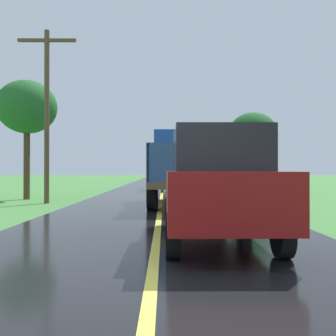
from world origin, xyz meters
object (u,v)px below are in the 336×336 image
object	(u,v)px
banana_truck_near	(182,166)
roadside_tree_near_left	(27,108)
roadside_tree_mid_right	(253,135)
banana_truck_far	(169,168)
following_car	(216,184)
utility_pole_roadside	(47,108)

from	to	relation	value
banana_truck_near	roadside_tree_near_left	size ratio (longest dim) A/B	1.08
roadside_tree_near_left	roadside_tree_mid_right	bearing A→B (deg)	45.61
banana_truck_far	roadside_tree_mid_right	xyz separation A→B (m)	(6.99, 6.14, 2.80)
roadside_tree_near_left	following_car	size ratio (longest dim) A/B	1.31
banana_truck_far	roadside_tree_near_left	world-z (taller)	roadside_tree_near_left
banana_truck_far	roadside_tree_mid_right	size ratio (longest dim) A/B	0.95
banana_truck_near	following_car	bearing A→B (deg)	-88.34
banana_truck_far	utility_pole_roadside	distance (m)	11.22
banana_truck_far	following_car	world-z (taller)	banana_truck_far
utility_pole_roadside	banana_truck_far	bearing A→B (deg)	62.83
utility_pole_roadside	roadside_tree_mid_right	size ratio (longest dim) A/B	1.13
banana_truck_near	roadside_tree_near_left	distance (m)	7.96
banana_truck_far	roadside_tree_mid_right	distance (m)	9.72
roadside_tree_near_left	roadside_tree_mid_right	xyz separation A→B (m)	(13.55, 13.85, 0.12)
utility_pole_roadside	roadside_tree_mid_right	world-z (taller)	utility_pole_roadside
banana_truck_near	utility_pole_roadside	distance (m)	5.90
banana_truck_near	banana_truck_far	xyz separation A→B (m)	(-0.35, 10.59, 0.01)
roadside_tree_near_left	following_car	distance (m)	13.07
banana_truck_far	roadside_tree_near_left	distance (m)	10.47
roadside_tree_near_left	roadside_tree_mid_right	world-z (taller)	roadside_tree_mid_right
banana_truck_far	roadside_tree_near_left	size ratio (longest dim) A/B	1.08
roadside_tree_near_left	roadside_tree_mid_right	distance (m)	19.38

